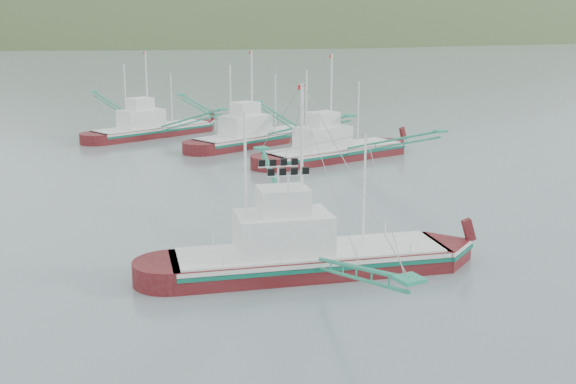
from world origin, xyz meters
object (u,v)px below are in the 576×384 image
main_boat (308,236)px  bg_boat_right (333,142)px  bg_boat_far (151,120)px  bg_boat_extra (255,126)px

main_boat → bg_boat_right: 30.92m
bg_boat_far → bg_boat_extra: bg_boat_extra is taller
bg_boat_extra → bg_boat_far: bearing=110.8°
main_boat → bg_boat_extra: main_boat is taller
bg_boat_right → bg_boat_far: 23.82m
main_boat → bg_boat_extra: bearing=83.5°
main_boat → bg_boat_extra: 39.21m
bg_boat_far → bg_boat_extra: 13.05m
bg_boat_right → bg_boat_far: (-10.71, 21.27, 0.27)m
bg_boat_right → bg_boat_far: size_ratio=1.05×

